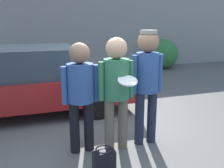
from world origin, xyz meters
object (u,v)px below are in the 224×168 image
at_px(person_right, 147,77).
at_px(parked_car_near, 20,80).
at_px(handbag, 104,160).
at_px(person_middle_with_frisbee, 116,84).
at_px(shrub, 163,54).
at_px(person_left, 81,88).

height_order(person_right, parked_car_near, person_right).
bearing_deg(handbag, person_right, 33.74).
bearing_deg(person_middle_with_frisbee, shrub, 55.20).
distance_m(person_left, shrub, 7.53).
bearing_deg(parked_car_near, shrub, 34.19).
distance_m(person_right, handbag, 1.43).
bearing_deg(handbag, parked_car_near, 111.97).
bearing_deg(person_left, handbag, -75.08).
height_order(person_right, shrub, person_right).
xyz_separation_m(person_left, handbag, (0.17, -0.64, -0.84)).
height_order(shrub, handbag, shrub).
bearing_deg(shrub, person_right, -121.50).
xyz_separation_m(person_left, person_right, (1.05, -0.05, 0.12)).
height_order(person_left, shrub, person_left).
relative_size(person_left, person_right, 0.91).
height_order(person_middle_with_frisbee, shrub, person_middle_with_frisbee).
height_order(parked_car_near, handbag, parked_car_near).
bearing_deg(person_right, handbag, -146.26).
xyz_separation_m(person_middle_with_frisbee, shrub, (4.16, 5.99, -0.43)).
xyz_separation_m(shrub, handbag, (-4.51, -6.52, -0.46)).
bearing_deg(shrub, parked_car_near, -145.81).
distance_m(person_right, parked_car_near, 2.93).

